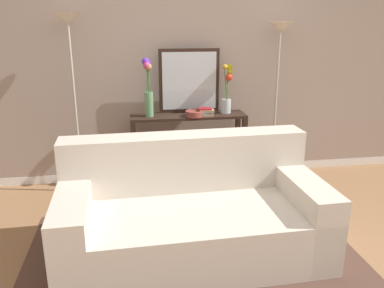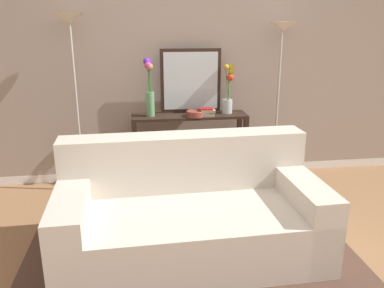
{
  "view_description": "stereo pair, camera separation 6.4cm",
  "coord_description": "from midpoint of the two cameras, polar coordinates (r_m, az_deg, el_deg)",
  "views": [
    {
      "loc": [
        -0.7,
        -2.23,
        1.76
      ],
      "look_at": [
        -0.16,
        1.14,
        0.69
      ],
      "focal_mm": 37.21,
      "sensor_mm": 36.0,
      "label": 1
    },
    {
      "loc": [
        -0.64,
        -2.24,
        1.76
      ],
      "look_at": [
        -0.16,
        1.14,
        0.69
      ],
      "focal_mm": 37.21,
      "sensor_mm": 36.0,
      "label": 2
    }
  ],
  "objects": [
    {
      "name": "vase_short_flowers",
      "position": [
        4.26,
        5.65,
        7.31
      ],
      "size": [
        0.13,
        0.13,
        0.52
      ],
      "color": "silver",
      "rests_on": "console_table"
    },
    {
      "name": "back_wall",
      "position": [
        4.47,
        0.65,
        12.44
      ],
      "size": [
        12.0,
        0.15,
        2.74
      ],
      "color": "white",
      "rests_on": "ground"
    },
    {
      "name": "vase_tall_flowers",
      "position": [
        4.11,
        -5.68,
        8.14
      ],
      "size": [
        0.1,
        0.14,
        0.6
      ],
      "color": "#669E6B",
      "rests_on": "console_table"
    },
    {
      "name": "book_row_under_console",
      "position": [
        4.41,
        -4.13,
        -5.31
      ],
      "size": [
        0.35,
        0.18,
        0.13
      ],
      "color": "#2D2D33",
      "rests_on": "ground"
    },
    {
      "name": "book_stack",
      "position": [
        4.16,
        2.55,
        4.57
      ],
      "size": [
        0.19,
        0.14,
        0.08
      ],
      "color": "tan",
      "rests_on": "console_table"
    },
    {
      "name": "console_table",
      "position": [
        4.28,
        0.06,
        0.9
      ],
      "size": [
        1.22,
        0.32,
        0.8
      ],
      "color": "black",
      "rests_on": "ground"
    },
    {
      "name": "floor_lamp_right",
      "position": [
        4.36,
        12.97,
        11.86
      ],
      "size": [
        0.28,
        0.28,
        1.74
      ],
      "color": "#B7B2A8",
      "rests_on": "ground"
    },
    {
      "name": "area_rug",
      "position": [
        3.14,
        0.74,
        -16.51
      ],
      "size": [
        2.56,
        1.83,
        0.01
      ],
      "color": "#51382D",
      "rests_on": "ground"
    },
    {
      "name": "couch",
      "position": [
        3.12,
        0.27,
        -10.26
      ],
      "size": [
        2.0,
        1.03,
        0.88
      ],
      "color": "beige",
      "rests_on": "ground"
    },
    {
      "name": "floor_lamp_left",
      "position": [
        4.11,
        -16.34,
        12.19
      ],
      "size": [
        0.28,
        0.28,
        1.82
      ],
      "color": "#B7B2A8",
      "rests_on": "ground"
    },
    {
      "name": "fruit_bowl",
      "position": [
        4.13,
        0.91,
        4.39
      ],
      "size": [
        0.18,
        0.18,
        0.06
      ],
      "color": "brown",
      "rests_on": "console_table"
    },
    {
      "name": "wall_mirror",
      "position": [
        4.28,
        0.25,
        9.04
      ],
      "size": [
        0.65,
        0.02,
        0.67
      ],
      "color": "black",
      "rests_on": "console_table"
    }
  ]
}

